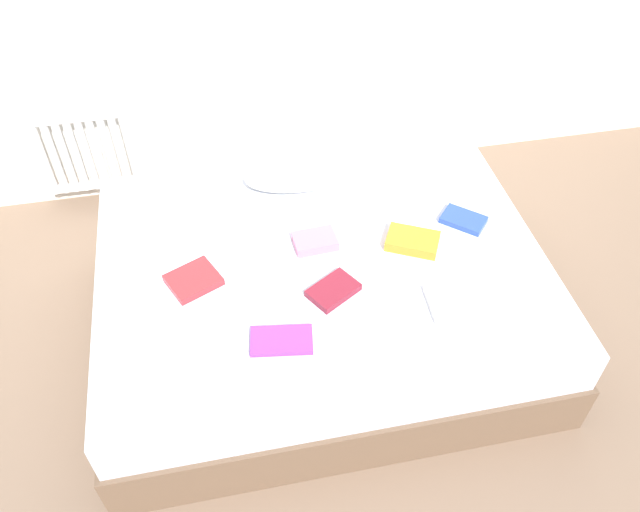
# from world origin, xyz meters

# --- Properties ---
(ground_plane) EXTENTS (8.00, 8.00, 0.00)m
(ground_plane) POSITION_xyz_m (0.00, 0.00, 0.00)
(ground_plane) COLOR #7F6651
(bed) EXTENTS (2.00, 1.50, 0.50)m
(bed) POSITION_xyz_m (0.00, 0.00, 0.25)
(bed) COLOR brown
(bed) RESTS_ON ground
(radiator) EXTENTS (0.51, 0.04, 0.50)m
(radiator) POSITION_xyz_m (-1.10, 1.20, 0.38)
(radiator) COLOR white
(radiator) RESTS_ON ground
(pillow) EXTENTS (0.57, 0.27, 0.11)m
(pillow) POSITION_xyz_m (0.01, 0.56, 0.56)
(pillow) COLOR white
(pillow) RESTS_ON bed
(textbook_red) EXTENTS (0.26, 0.25, 0.03)m
(textbook_red) POSITION_xyz_m (-0.56, -0.02, 0.52)
(textbook_red) COLOR red
(textbook_red) RESTS_ON bed
(textbook_maroon) EXTENTS (0.25, 0.22, 0.03)m
(textbook_maroon) POSITION_xyz_m (0.01, -0.19, 0.52)
(textbook_maroon) COLOR maroon
(textbook_maroon) RESTS_ON bed
(textbook_orange) EXTENTS (0.27, 0.24, 0.05)m
(textbook_orange) POSITION_xyz_m (0.42, 0.02, 0.52)
(textbook_orange) COLOR orange
(textbook_orange) RESTS_ON bed
(textbook_white) EXTENTS (0.23, 0.20, 0.03)m
(textbook_white) POSITION_xyz_m (0.49, -0.35, 0.51)
(textbook_white) COLOR white
(textbook_white) RESTS_ON bed
(textbook_pink) EXTENTS (0.20, 0.15, 0.04)m
(textbook_pink) POSITION_xyz_m (-0.01, 0.11, 0.52)
(textbook_pink) COLOR pink
(textbook_pink) RESTS_ON bed
(textbook_blue) EXTENTS (0.23, 0.23, 0.03)m
(textbook_blue) POSITION_xyz_m (0.70, 0.12, 0.51)
(textbook_blue) COLOR #2847B7
(textbook_blue) RESTS_ON bed
(textbook_purple) EXTENTS (0.26, 0.17, 0.02)m
(textbook_purple) POSITION_xyz_m (-0.25, -0.40, 0.51)
(textbook_purple) COLOR purple
(textbook_purple) RESTS_ON bed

